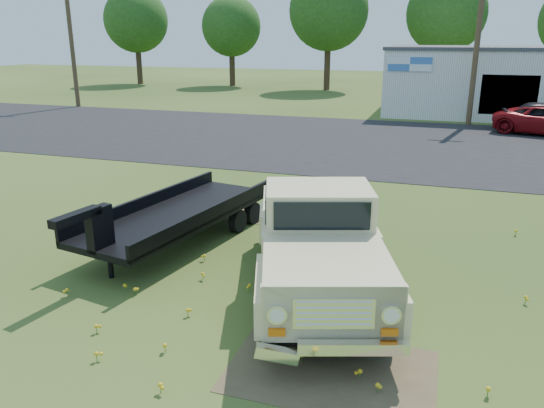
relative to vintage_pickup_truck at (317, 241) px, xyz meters
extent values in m
plane|color=#2B4215|center=(-0.69, 0.60, -1.07)|extent=(140.00, 140.00, 0.00)
cube|color=black|center=(-0.69, 15.60, -1.07)|extent=(90.00, 14.00, 0.02)
cube|color=brown|center=(0.81, -2.40, -1.07)|extent=(3.00, 2.00, 0.01)
cube|color=brown|center=(-2.69, 4.10, -1.07)|extent=(2.20, 1.60, 0.01)
cube|color=beige|center=(5.31, 27.60, 0.93)|extent=(14.00, 8.00, 4.00)
cube|color=#3F3F44|center=(5.31, 27.60, 2.98)|extent=(14.20, 8.20, 0.20)
cube|color=black|center=(5.31, 23.65, 0.53)|extent=(3.00, 0.10, 2.20)
cube|color=white|center=(-0.19, 23.55, 2.13)|extent=(2.50, 0.08, 0.80)
cylinder|color=#402C1D|center=(-22.69, 22.60, 3.43)|extent=(0.30, 0.30, 9.00)
cylinder|color=#402C1D|center=(3.31, 22.60, 3.43)|extent=(0.30, 0.30, 9.00)
cylinder|color=#3C2A1B|center=(-28.69, 40.60, 0.73)|extent=(0.56, 0.56, 3.60)
sphere|color=#1F4413|center=(-28.69, 40.60, 5.25)|extent=(6.40, 6.40, 6.40)
cylinder|color=#3C2A1B|center=(-18.69, 41.60, 0.55)|extent=(0.56, 0.56, 3.24)
sphere|color=#1F4413|center=(-18.69, 41.60, 4.62)|extent=(5.76, 5.76, 5.76)
cylinder|color=#3C2A1B|center=(-8.69, 40.10, 0.91)|extent=(0.56, 0.56, 3.96)
sphere|color=#1F4413|center=(-8.69, 40.10, 5.89)|extent=(7.04, 7.04, 7.04)
cylinder|color=#3C2A1B|center=(1.31, 41.10, 0.82)|extent=(0.56, 0.56, 3.78)
sphere|color=#1F4413|center=(1.31, 41.10, 5.57)|extent=(6.72, 6.72, 6.72)
camera|label=1|loc=(2.06, -9.04, 3.64)|focal=35.00mm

